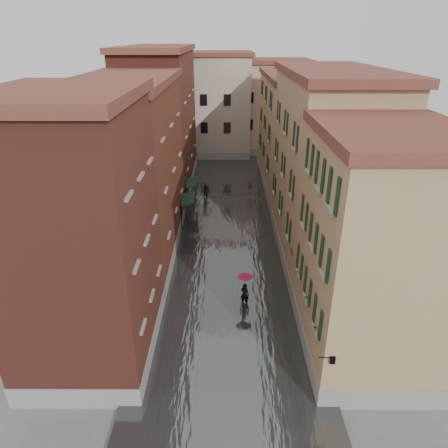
{
  "coord_description": "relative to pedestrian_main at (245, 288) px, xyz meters",
  "views": [
    {
      "loc": [
        -0.18,
        -18.82,
        15.42
      ],
      "look_at": [
        -0.3,
        7.36,
        3.0
      ],
      "focal_mm": 32.0,
      "sensor_mm": 36.0,
      "label": 1
    }
  ],
  "objects": [
    {
      "name": "wall_lantern",
      "position": [
        3.32,
        -7.8,
        1.74
      ],
      "size": [
        0.71,
        0.22,
        0.35
      ],
      "color": "black",
      "rests_on": "ground"
    },
    {
      "name": "building_right_near",
      "position": [
        5.98,
        -3.8,
        4.48
      ],
      "size": [
        6.0,
        8.0,
        11.5
      ],
      "primitive_type": "cube",
      "color": "#A08652",
      "rests_on": "ground"
    },
    {
      "name": "building_left_mid",
      "position": [
        -8.02,
        7.2,
        4.98
      ],
      "size": [
        6.0,
        14.0,
        12.5
      ],
      "primitive_type": "cube",
      "color": "#5D291D",
      "rests_on": "ground"
    },
    {
      "name": "ground",
      "position": [
        -1.02,
        -1.8,
        -1.27
      ],
      "size": [
        120.0,
        120.0,
        0.0
      ],
      "primitive_type": "plane",
      "color": "#5A5B5D",
      "rests_on": "ground"
    },
    {
      "name": "building_right_mid",
      "position": [
        5.98,
        7.2,
        5.23
      ],
      "size": [
        6.0,
        14.0,
        13.0
      ],
      "primitive_type": "cube",
      "color": "#9C7A5E",
      "rests_on": "ground"
    },
    {
      "name": "building_left_near",
      "position": [
        -8.02,
        -3.8,
        5.23
      ],
      "size": [
        6.0,
        8.0,
        13.0
      ],
      "primitive_type": "cube",
      "color": "brown",
      "rests_on": "ground"
    },
    {
      "name": "floodwater",
      "position": [
        -1.02,
        11.2,
        -1.17
      ],
      "size": [
        10.0,
        60.0,
        0.2
      ],
      "primitive_type": "cube",
      "color": "#3E4345",
      "rests_on": "ground"
    },
    {
      "name": "awning_near",
      "position": [
        -4.5,
        11.62,
        1.2
      ],
      "size": [
        1.09,
        3.05,
        2.8
      ],
      "color": "#16321F",
      "rests_on": "ground"
    },
    {
      "name": "window_planters",
      "position": [
        3.1,
        -1.28,
        2.24
      ],
      "size": [
        0.59,
        10.79,
        0.84
      ],
      "color": "brown",
      "rests_on": "ground"
    },
    {
      "name": "pedestrian_far",
      "position": [
        -3.23,
        17.92,
        -0.5
      ],
      "size": [
        0.79,
        0.64,
        1.53
      ],
      "primitive_type": "imported",
      "rotation": [
        0.0,
        0.0,
        0.09
      ],
      "color": "black",
      "rests_on": "ground"
    },
    {
      "name": "building_left_far",
      "position": [
        -8.02,
        22.2,
        5.73
      ],
      "size": [
        6.0,
        16.0,
        14.0
      ],
      "primitive_type": "cube",
      "color": "brown",
      "rests_on": "ground"
    },
    {
      "name": "pedestrian_main",
      "position": [
        0.0,
        0.0,
        0.0
      ],
      "size": [
        0.94,
        0.94,
        2.06
      ],
      "color": "black",
      "rests_on": "ground"
    },
    {
      "name": "building_end_cream",
      "position": [
        -4.02,
        36.2,
        5.23
      ],
      "size": [
        12.0,
        9.0,
        13.0
      ],
      "primitive_type": "cube",
      "color": "#BFAB98",
      "rests_on": "ground"
    },
    {
      "name": "awning_far",
      "position": [
        -4.5,
        15.93,
        1.2
      ],
      "size": [
        1.09,
        3.03,
        2.8
      ],
      "color": "#16321F",
      "rests_on": "ground"
    },
    {
      "name": "building_end_pink",
      "position": [
        4.98,
        38.2,
        4.73
      ],
      "size": [
        10.0,
        9.0,
        12.0
      ],
      "primitive_type": "cube",
      "color": "tan",
      "rests_on": "ground"
    },
    {
      "name": "building_right_far",
      "position": [
        5.98,
        22.2,
        4.48
      ],
      "size": [
        6.0,
        16.0,
        11.5
      ],
      "primitive_type": "cube",
      "color": "#A08652",
      "rests_on": "ground"
    }
  ]
}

